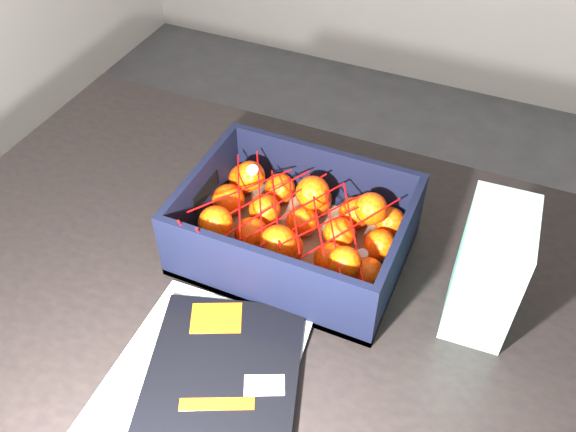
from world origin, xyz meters
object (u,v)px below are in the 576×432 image
at_px(magazine_stack, 208,379).
at_px(produce_crate, 295,234).
at_px(retail_carton, 488,269).
at_px(table, 263,307).

bearing_deg(magazine_stack, produce_crate, 87.32).
xyz_separation_m(magazine_stack, retail_carton, (0.32, 0.27, 0.09)).
xyz_separation_m(table, produce_crate, (0.03, 0.06, 0.14)).
bearing_deg(produce_crate, table, -118.90).
distance_m(table, produce_crate, 0.16).
height_order(magazine_stack, retail_carton, retail_carton).
height_order(table, magazine_stack, magazine_stack).
height_order(produce_crate, retail_carton, retail_carton).
bearing_deg(table, magazine_stack, -84.56).
bearing_deg(magazine_stack, retail_carton, 40.75).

